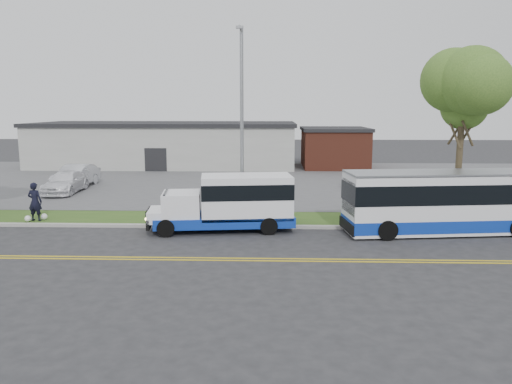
{
  "coord_description": "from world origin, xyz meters",
  "views": [
    {
      "loc": [
        4.57,
        -22.48,
        5.77
      ],
      "look_at": [
        3.73,
        2.17,
        1.6
      ],
      "focal_mm": 35.0,
      "sensor_mm": 36.0,
      "label": 1
    }
  ],
  "objects_px": {
    "transit_bus": "(456,202)",
    "parked_car_a": "(76,176)",
    "shuttle_bus": "(232,201)",
    "pedestrian": "(35,202)",
    "parked_car_b": "(65,182)",
    "tree_east": "(463,99)",
    "streetlight_near": "(242,119)"
  },
  "relations": [
    {
      "from": "tree_east",
      "to": "pedestrian",
      "type": "height_order",
      "value": "tree_east"
    },
    {
      "from": "streetlight_near",
      "to": "shuttle_bus",
      "type": "xyz_separation_m",
      "value": [
        -0.34,
        -2.05,
        -3.83
      ]
    },
    {
      "from": "tree_east",
      "to": "transit_bus",
      "type": "height_order",
      "value": "tree_east"
    },
    {
      "from": "pedestrian",
      "to": "parked_car_b",
      "type": "distance_m",
      "value": 8.69
    },
    {
      "from": "tree_east",
      "to": "shuttle_bus",
      "type": "bearing_deg",
      "value": -168.44
    },
    {
      "from": "streetlight_near",
      "to": "transit_bus",
      "type": "bearing_deg",
      "value": -11.88
    },
    {
      "from": "pedestrian",
      "to": "parked_car_a",
      "type": "height_order",
      "value": "pedestrian"
    },
    {
      "from": "streetlight_near",
      "to": "pedestrian",
      "type": "relative_size",
      "value": 4.81
    },
    {
      "from": "streetlight_near",
      "to": "parked_car_a",
      "type": "xyz_separation_m",
      "value": [
        -12.7,
        10.07,
        -4.33
      ]
    },
    {
      "from": "transit_bus",
      "to": "pedestrian",
      "type": "relative_size",
      "value": 5.37
    },
    {
      "from": "transit_bus",
      "to": "pedestrian",
      "type": "bearing_deg",
      "value": 169.41
    },
    {
      "from": "streetlight_near",
      "to": "parked_car_b",
      "type": "height_order",
      "value": "streetlight_near"
    },
    {
      "from": "pedestrian",
      "to": "transit_bus",
      "type": "bearing_deg",
      "value": -179.23
    },
    {
      "from": "shuttle_bus",
      "to": "transit_bus",
      "type": "distance_m",
      "value": 10.46
    },
    {
      "from": "parked_car_b",
      "to": "tree_east",
      "type": "bearing_deg",
      "value": -19.49
    },
    {
      "from": "shuttle_bus",
      "to": "pedestrian",
      "type": "distance_m",
      "value": 10.19
    },
    {
      "from": "transit_bus",
      "to": "parked_car_b",
      "type": "bearing_deg",
      "value": 149.63
    },
    {
      "from": "tree_east",
      "to": "shuttle_bus",
      "type": "relative_size",
      "value": 1.18
    },
    {
      "from": "transit_bus",
      "to": "parked_car_b",
      "type": "relative_size",
      "value": 2.17
    },
    {
      "from": "streetlight_near",
      "to": "pedestrian",
      "type": "xyz_separation_m",
      "value": [
        -10.46,
        -0.83,
        -4.15
      ]
    },
    {
      "from": "tree_east",
      "to": "parked_car_a",
      "type": "distance_m",
      "value": 26.18
    },
    {
      "from": "shuttle_bus",
      "to": "pedestrian",
      "type": "bearing_deg",
      "value": 166.12
    },
    {
      "from": "transit_bus",
      "to": "parked_car_a",
      "type": "bearing_deg",
      "value": 144.9
    },
    {
      "from": "transit_bus",
      "to": "parked_car_a",
      "type": "distance_m",
      "value": 25.87
    },
    {
      "from": "transit_bus",
      "to": "pedestrian",
      "type": "distance_m",
      "value": 20.62
    },
    {
      "from": "transit_bus",
      "to": "parked_car_a",
      "type": "xyz_separation_m",
      "value": [
        -22.81,
        12.2,
        -0.55
      ]
    },
    {
      "from": "tree_east",
      "to": "streetlight_near",
      "type": "distance_m",
      "value": 11.05
    },
    {
      "from": "streetlight_near",
      "to": "parked_car_a",
      "type": "relative_size",
      "value": 1.95
    },
    {
      "from": "transit_bus",
      "to": "shuttle_bus",
      "type": "bearing_deg",
      "value": 172.58
    },
    {
      "from": "shuttle_bus",
      "to": "parked_car_b",
      "type": "height_order",
      "value": "shuttle_bus"
    },
    {
      "from": "parked_car_a",
      "to": "parked_car_b",
      "type": "height_order",
      "value": "parked_car_a"
    },
    {
      "from": "parked_car_a",
      "to": "shuttle_bus",
      "type": "bearing_deg",
      "value": -39.36
    }
  ]
}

